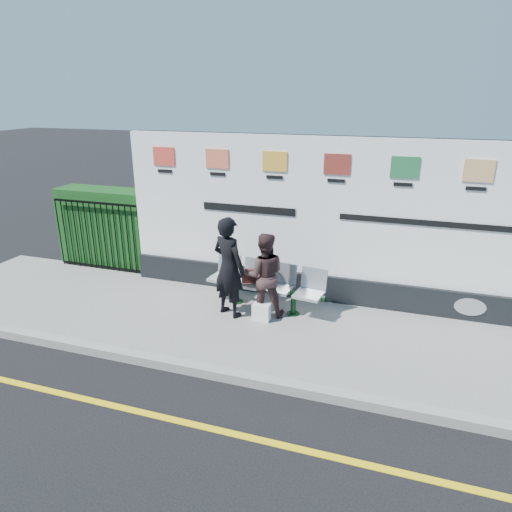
{
  "coord_description": "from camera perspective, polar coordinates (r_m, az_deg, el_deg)",
  "views": [
    {
      "loc": [
        1.61,
        -4.07,
        3.81
      ],
      "look_at": [
        -0.6,
        2.72,
        1.25
      ],
      "focal_mm": 32.0,
      "sensor_mm": 36.0,
      "label": 1
    }
  ],
  "objects": [
    {
      "name": "woman_right",
      "position": [
        7.82,
        1.01,
        -2.39
      ],
      "size": [
        0.87,
        0.77,
        1.5
      ],
      "primitive_type": "imported",
      "rotation": [
        0.0,
        0.0,
        3.46
      ],
      "color": "#3A2625",
      "rests_on": "pavement"
    },
    {
      "name": "billboard",
      "position": [
        8.35,
        9.67,
        2.79
      ],
      "size": [
        8.0,
        0.3,
        3.0
      ],
      "color": "black",
      "rests_on": "pavement"
    },
    {
      "name": "pavement",
      "position": [
        7.74,
        3.8,
        -9.33
      ],
      "size": [
        14.0,
        3.0,
        0.12
      ],
      "primitive_type": "cube",
      "color": "gray",
      "rests_on": "ground"
    },
    {
      "name": "kerb",
      "position": [
        6.51,
        0.37,
        -15.39
      ],
      "size": [
        14.0,
        0.18,
        0.14
      ],
      "primitive_type": "cube",
      "color": "gray",
      "rests_on": "ground"
    },
    {
      "name": "carrier_bag_white",
      "position": [
        7.87,
        0.69,
        -7.02
      ],
      "size": [
        0.3,
        0.18,
        0.3
      ],
      "primitive_type": "cube",
      "color": "white",
      "rests_on": "pavement"
    },
    {
      "name": "bench",
      "position": [
        8.26,
        1.04,
        -5.06
      ],
      "size": [
        2.21,
        0.85,
        0.46
      ],
      "primitive_type": null,
      "rotation": [
        0.0,
        0.0,
        -0.14
      ],
      "color": "#B2B6BC",
      "rests_on": "pavement"
    },
    {
      "name": "handbag_brown",
      "position": [
        8.23,
        -0.73,
        -2.48
      ],
      "size": [
        0.33,
        0.23,
        0.24
      ],
      "primitive_type": "cube",
      "rotation": [
        0.0,
        0.0,
        0.34
      ],
      "color": "black",
      "rests_on": "bench"
    },
    {
      "name": "yellow_line",
      "position": [
        5.8,
        -2.86,
        -21.31
      ],
      "size": [
        14.0,
        0.1,
        0.01
      ],
      "primitive_type": "cube",
      "color": "yellow",
      "rests_on": "ground"
    },
    {
      "name": "woman_left",
      "position": [
        7.8,
        -3.43,
        -1.39
      ],
      "size": [
        0.76,
        0.64,
        1.77
      ],
      "primitive_type": "imported",
      "rotation": [
        0.0,
        0.0,
        2.75
      ],
      "color": "black",
      "rests_on": "pavement"
    },
    {
      "name": "hedge",
      "position": [
        10.79,
        -17.75,
        3.51
      ],
      "size": [
        2.35,
        0.7,
        1.7
      ],
      "primitive_type": "cube",
      "color": "#144316",
      "rests_on": "pavement"
    },
    {
      "name": "railing",
      "position": [
        10.47,
        -19.11,
        2.41
      ],
      "size": [
        2.05,
        0.06,
        1.54
      ],
      "primitive_type": null,
      "color": "black",
      "rests_on": "pavement"
    },
    {
      "name": "ground",
      "position": [
        5.81,
        -2.86,
        -21.34
      ],
      "size": [
        80.0,
        80.0,
        0.0
      ],
      "primitive_type": "plane",
      "color": "black"
    }
  ]
}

